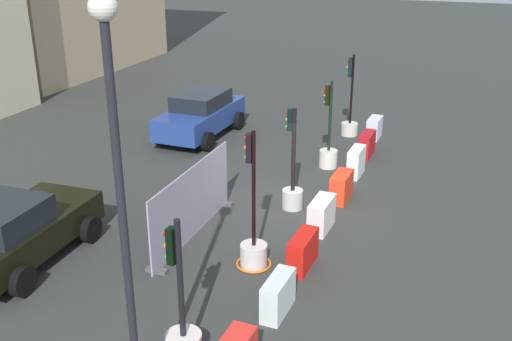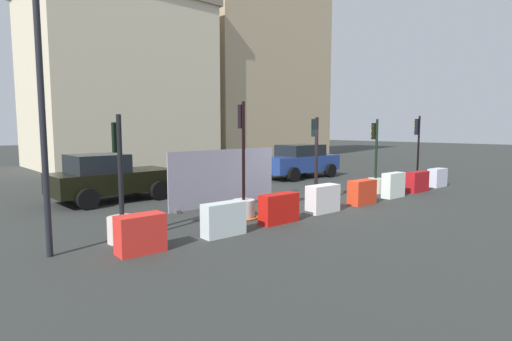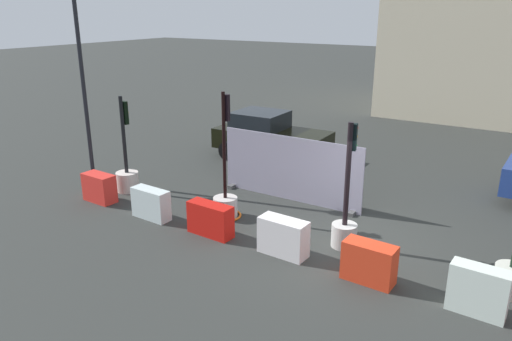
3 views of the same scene
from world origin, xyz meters
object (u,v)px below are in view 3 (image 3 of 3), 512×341
(construction_barrier_3, at_px, (283,237))
(construction_barrier_4, at_px, (369,263))
(construction_barrier_2, at_px, (210,219))
(street_lamp_post, at_px, (79,45))
(traffic_light_3, at_px, (512,268))
(construction_barrier_5, at_px, (478,291))
(construction_barrier_0, at_px, (99,188))
(traffic_light_0, at_px, (127,173))
(traffic_light_2, at_px, (345,221))
(construction_barrier_1, at_px, (151,204))
(traffic_light_1, at_px, (225,199))
(car_black_sedan, at_px, (270,136))

(construction_barrier_3, distance_m, construction_barrier_4, 1.99)
(construction_barrier_2, xyz_separation_m, street_lamp_post, (-5.42, 1.06, 3.80))
(traffic_light_3, xyz_separation_m, construction_barrier_5, (-0.42, -1.01, -0.09))
(construction_barrier_0, height_order, construction_barrier_2, construction_barrier_0)
(traffic_light_0, bearing_deg, traffic_light_2, 0.73)
(traffic_light_0, xyz_separation_m, street_lamp_post, (-1.51, -0.02, 3.64))
(traffic_light_2, distance_m, construction_barrier_1, 5.00)
(traffic_light_1, height_order, construction_barrier_1, traffic_light_1)
(traffic_light_1, xyz_separation_m, construction_barrier_5, (6.30, -1.11, -0.04))
(construction_barrier_4, bearing_deg, construction_barrier_0, 179.50)
(traffic_light_0, height_order, traffic_light_3, traffic_light_3)
(traffic_light_2, xyz_separation_m, street_lamp_post, (-8.37, -0.10, 3.58))
(street_lamp_post, bearing_deg, construction_barrier_2, -11.04)
(traffic_light_0, bearing_deg, traffic_light_1, 0.17)
(construction_barrier_5, bearing_deg, construction_barrier_1, -179.94)
(construction_barrier_2, bearing_deg, construction_barrier_4, -0.11)
(traffic_light_0, height_order, construction_barrier_4, traffic_light_0)
(traffic_light_3, relative_size, construction_barrier_5, 2.86)
(traffic_light_0, height_order, construction_barrier_2, traffic_light_0)
(construction_barrier_2, xyz_separation_m, construction_barrier_4, (3.95, -0.01, 0.01))
(construction_barrier_1, bearing_deg, car_black_sedan, 91.73)
(construction_barrier_2, bearing_deg, construction_barrier_1, -178.96)
(construction_barrier_4, bearing_deg, construction_barrier_3, 177.89)
(traffic_light_3, xyz_separation_m, construction_barrier_3, (-4.42, -0.92, -0.13))
(construction_barrier_5, relative_size, street_lamp_post, 0.15)
(construction_barrier_5, height_order, car_black_sedan, car_black_sedan)
(traffic_light_3, height_order, construction_barrier_1, traffic_light_3)
(traffic_light_3, relative_size, construction_barrier_2, 2.47)
(construction_barrier_2, bearing_deg, street_lamp_post, 168.96)
(construction_barrier_2, height_order, construction_barrier_4, construction_barrier_4)
(traffic_light_3, relative_size, construction_barrier_0, 2.94)
(traffic_light_0, bearing_deg, construction_barrier_4, -7.83)
(car_black_sedan, bearing_deg, construction_barrier_3, -56.84)
(traffic_light_0, xyz_separation_m, construction_barrier_1, (2.01, -1.11, -0.16))
(car_black_sedan, bearing_deg, traffic_light_2, -45.38)
(traffic_light_0, bearing_deg, street_lamp_post, -179.39)
(traffic_light_0, distance_m, construction_barrier_3, 5.96)
(traffic_light_3, relative_size, construction_barrier_3, 2.58)
(construction_barrier_0, height_order, construction_barrier_5, construction_barrier_5)
(construction_barrier_0, distance_m, construction_barrier_2, 3.97)
(traffic_light_1, xyz_separation_m, construction_barrier_2, (0.33, -1.08, -0.10))
(construction_barrier_1, distance_m, street_lamp_post, 5.30)
(construction_barrier_5, bearing_deg, construction_barrier_0, 179.49)
(traffic_light_2, bearing_deg, construction_barrier_4, -49.34)
(traffic_light_1, xyz_separation_m, car_black_sedan, (-1.76, 5.18, 0.32))
(construction_barrier_1, distance_m, car_black_sedan, 6.32)
(traffic_light_0, bearing_deg, construction_barrier_3, -9.74)
(traffic_light_1, xyz_separation_m, construction_barrier_4, (4.29, -1.09, -0.09))
(construction_barrier_2, bearing_deg, traffic_light_0, 164.65)
(construction_barrier_5, bearing_deg, construction_barrier_2, 179.74)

